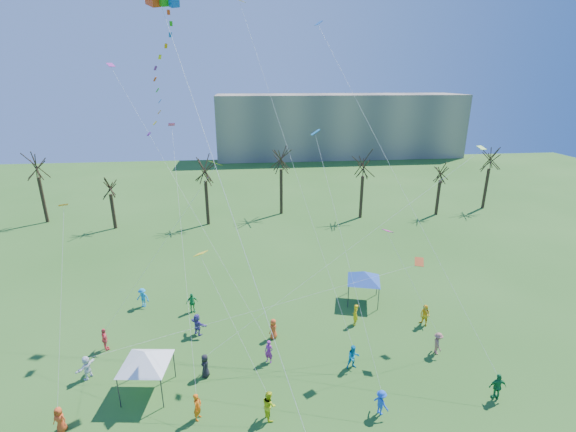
{
  "coord_description": "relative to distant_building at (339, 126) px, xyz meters",
  "views": [
    {
      "loc": [
        -2.11,
        -17.48,
        18.84
      ],
      "look_at": [
        0.43,
        5.0,
        11.0
      ],
      "focal_mm": 25.0,
      "sensor_mm": 36.0,
      "label": 1
    }
  ],
  "objects": [
    {
      "name": "small_kites_aloft",
      "position": [
        -22.29,
        -72.01,
        5.52
      ],
      "size": [
        29.29,
        16.16,
        34.58
      ],
      "color": "orange",
      "rests_on": "ground"
    },
    {
      "name": "canopy_tent_white",
      "position": [
        -30.56,
        -78.23,
        -4.96
      ],
      "size": [
        3.97,
        3.97,
        3.0
      ],
      "color": "#3F3F44",
      "rests_on": "ground"
    },
    {
      "name": "distant_building",
      "position": [
        0.0,
        0.0,
        0.0
      ],
      "size": [
        60.0,
        14.0,
        15.0
      ],
      "primitive_type": "cube",
      "color": "gray",
      "rests_on": "ground"
    },
    {
      "name": "canopy_tent_blue",
      "position": [
        -14.01,
        -69.17,
        -5.02
      ],
      "size": [
        3.76,
        3.76,
        2.92
      ],
      "color": "#3F3F44",
      "rests_on": "ground"
    },
    {
      "name": "ground",
      "position": [
        -22.0,
        -82.0,
        -7.5
      ],
      "size": [
        160.0,
        160.0,
        0.0
      ],
      "primitive_type": "plane",
      "color": "#295B1C",
      "rests_on": "ground"
    },
    {
      "name": "big_box_kite",
      "position": [
        -28.33,
        -74.96,
        11.36
      ],
      "size": [
        4.49,
        6.63,
        24.44
      ],
      "color": "red",
      "rests_on": "ground"
    },
    {
      "name": "festival_crowd",
      "position": [
        -23.34,
        -75.79,
        -6.64
      ],
      "size": [
        26.83,
        14.77,
        1.84
      ],
      "color": "#E64A1C",
      "rests_on": "ground"
    },
    {
      "name": "bare_tree_row",
      "position": [
        -18.99,
        -45.82,
        -0.78
      ],
      "size": [
        68.57,
        8.87,
        10.28
      ],
      "color": "black",
      "rests_on": "ground"
    }
  ]
}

